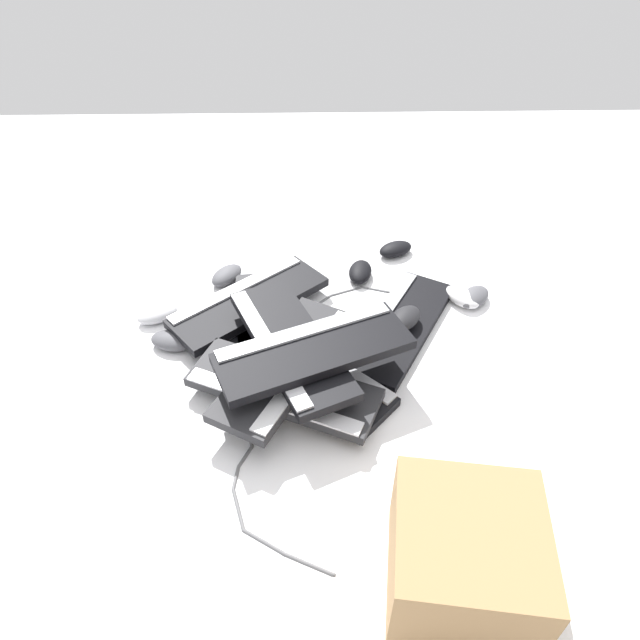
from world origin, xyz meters
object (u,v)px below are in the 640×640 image
keyboard_1 (400,326)px  keyboard_4 (287,364)px  keyboard_0 (309,373)px  mouse_6 (171,341)px  keyboard_6 (249,301)px  keyboard_3 (283,388)px  mouse_1 (157,314)px  keyboard_5 (290,343)px  mouse_0 (395,249)px  keyboard_2 (267,325)px  mouse_2 (462,297)px  keyboard_7 (314,350)px  mouse_3 (360,272)px  mouse_4 (405,318)px  mouse_5 (474,297)px  mouse_7 (227,275)px  cardboard_box (465,556)px

keyboard_1 → keyboard_4: 0.36m
keyboard_0 → mouse_6: size_ratio=3.86×
keyboard_6 → mouse_6: keyboard_6 is taller
keyboard_0 → keyboard_3: bearing=-38.5°
keyboard_3 → mouse_1: 0.46m
keyboard_4 → keyboard_5: 0.05m
keyboard_1 → mouse_0: bearing=175.0°
keyboard_2 → mouse_2: 0.55m
keyboard_0 → keyboard_7: (0.04, 0.01, 0.12)m
keyboard_7 → mouse_2: 0.54m
keyboard_1 → keyboard_5: size_ratio=0.99×
mouse_3 → mouse_4: (0.24, 0.10, 0.03)m
keyboard_0 → mouse_2: (-0.27, 0.43, 0.01)m
mouse_3 → mouse_6: same height
mouse_2 → mouse_4: size_ratio=1.00×
keyboard_5 → mouse_5: (-0.26, 0.51, -0.08)m
keyboard_4 → mouse_2: bearing=122.0°
keyboard_1 → mouse_4: size_ratio=4.15×
keyboard_0 → keyboard_1: (-0.16, 0.24, 0.00)m
keyboard_4 → mouse_6: bearing=-115.1°
keyboard_6 → mouse_7: bearing=-152.8°
keyboard_7 → mouse_5: 0.56m
keyboard_0 → mouse_7: (-0.39, -0.24, 0.01)m
keyboard_1 → mouse_0: 0.35m
keyboard_3 → cardboard_box: 0.53m
keyboard_0 → mouse_7: mouse_7 is taller
mouse_5 → cardboard_box: size_ratio=0.45×
keyboard_1 → keyboard_6: 0.41m
keyboard_1 → keyboard_4: (0.19, -0.29, 0.06)m
mouse_6 → keyboard_2: bearing=-149.9°
mouse_5 → mouse_6: same height
keyboard_4 → mouse_5: (-0.30, 0.51, -0.05)m
mouse_7 → keyboard_3: bearing=-124.7°
keyboard_1 → keyboard_5: 0.34m
keyboard_4 → cardboard_box: bearing=33.3°
keyboard_3 → mouse_1: keyboard_3 is taller
keyboard_3 → keyboard_1: bearing=128.5°
keyboard_5 → cardboard_box: bearing=30.7°
keyboard_5 → mouse_2: (-0.26, 0.47, -0.08)m
mouse_7 → mouse_1: bearing=169.4°
mouse_3 → keyboard_7: bearing=-6.0°
mouse_6 → mouse_7: size_ratio=1.00×
keyboard_7 → mouse_7: size_ratio=4.22×
keyboard_2 → mouse_2: size_ratio=4.12×
keyboard_4 → mouse_4: 0.35m
mouse_5 → keyboard_1: bearing=-20.2°
keyboard_1 → mouse_7: 0.53m
keyboard_7 → cardboard_box: 0.52m
keyboard_6 → keyboard_4: bearing=22.2°
mouse_7 → mouse_2: bearing=-65.5°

